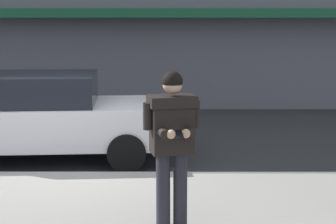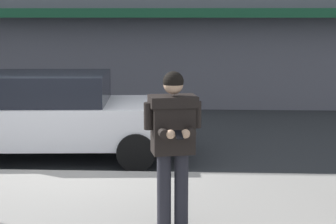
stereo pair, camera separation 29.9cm
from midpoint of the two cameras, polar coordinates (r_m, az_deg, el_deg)
The scene contains 4 objects.
ground_plane at distance 9.21m, azimuth -11.80°, elevation -6.45°, with size 80.00×80.00×0.00m, color #2B2D30.
curb_paint_line at distance 9.10m, azimuth -5.52°, elevation -6.46°, with size 28.00×0.12×0.01m, color silver.
parked_sedan_mid at distance 10.13m, azimuth -13.16°, elevation -0.42°, with size 4.61×2.16×1.54m.
man_texting_on_phone at distance 6.25m, azimuth -0.87°, elevation -2.15°, with size 0.64×0.63×1.81m.
Camera 1 is at (1.73, -8.65, 2.55)m, focal length 60.00 mm.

